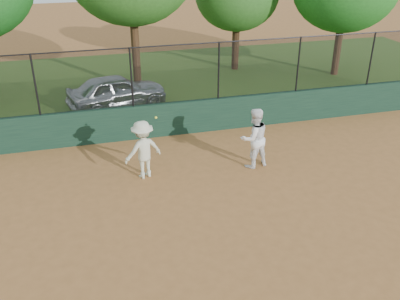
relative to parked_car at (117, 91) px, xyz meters
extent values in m
plane|color=#A66835|center=(0.77, -9.27, -0.68)|extent=(80.00, 80.00, 0.00)
cube|color=#1A3A28|center=(0.77, -3.27, -0.08)|extent=(26.00, 0.20, 1.20)
cube|color=#325219|center=(0.77, 2.73, -0.68)|extent=(36.00, 12.00, 0.01)
imported|color=#A5AAAF|center=(0.00, 0.00, 0.00)|extent=(4.24, 2.46, 1.36)
imported|color=white|center=(3.49, -6.21, 0.26)|extent=(1.03, 0.87, 1.88)
imported|color=beige|center=(0.17, -5.99, 0.20)|extent=(1.28, 0.98, 1.76)
sphere|color=#F5FB37|center=(0.52, -6.40, 1.32)|extent=(0.07, 0.07, 0.07)
cube|color=black|center=(0.77, -3.27, 1.52)|extent=(26.00, 0.02, 2.00)
cylinder|color=black|center=(0.77, -3.27, 2.50)|extent=(26.00, 0.04, 0.04)
cylinder|color=black|center=(-2.73, -3.27, 1.52)|extent=(0.06, 0.06, 2.00)
cylinder|color=black|center=(0.27, -3.27, 1.52)|extent=(0.06, 0.06, 2.00)
cylinder|color=black|center=(3.27, -3.27, 1.52)|extent=(0.06, 0.06, 2.00)
cylinder|color=black|center=(6.27, -3.27, 1.52)|extent=(0.06, 0.06, 2.00)
cylinder|color=black|center=(9.27, -3.27, 1.52)|extent=(0.06, 0.06, 2.00)
cylinder|color=#4A2F1A|center=(1.13, 2.11, 0.86)|extent=(0.36, 0.36, 3.08)
cylinder|color=#3D2514|center=(6.48, 4.01, 0.39)|extent=(0.36, 0.36, 2.15)
cylinder|color=#4E2F1B|center=(11.00, 1.79, 0.48)|extent=(0.36, 0.36, 2.33)
camera|label=1|loc=(-1.26, -17.49, 5.89)|focal=40.00mm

